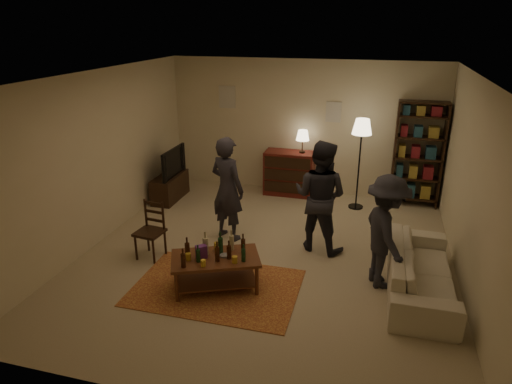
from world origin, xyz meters
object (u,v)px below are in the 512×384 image
at_px(coffee_table, 215,261).
at_px(dresser, 290,172).
at_px(dining_chair, 151,228).
at_px(tv_stand, 170,181).
at_px(floor_lamp, 362,133).
at_px(person_right, 320,196).
at_px(person_by_sofa, 386,232).
at_px(bookshelf, 418,154).
at_px(sofa, 421,271).
at_px(person_left, 227,189).

bearing_deg(coffee_table, dresser, 86.15).
xyz_separation_m(dining_chair, tv_stand, (-0.76, 2.24, -0.08)).
height_order(floor_lamp, person_right, person_right).
relative_size(coffee_table, person_by_sofa, 0.83).
relative_size(tv_stand, bookshelf, 0.52).
bearing_deg(sofa, person_left, 73.76).
bearing_deg(tv_stand, floor_lamp, 8.15).
distance_m(tv_stand, sofa, 5.14).
xyz_separation_m(dining_chair, person_by_sofa, (3.38, 0.09, 0.32)).
bearing_deg(person_by_sofa, sofa, -115.52).
bearing_deg(bookshelf, dining_chair, -140.61).
bearing_deg(dresser, bookshelf, 1.57).
xyz_separation_m(floor_lamp, sofa, (1.00, -2.72, -1.16)).
xyz_separation_m(floor_lamp, person_by_sofa, (0.50, -2.68, -0.68)).
bearing_deg(tv_stand, dining_chair, -71.22).
bearing_deg(person_by_sofa, person_right, 29.34).
bearing_deg(dresser, tv_stand, -157.93).
distance_m(dining_chair, sofa, 3.89).
height_order(dining_chair, sofa, dining_chair).
distance_m(coffee_table, floor_lamp, 3.90).
bearing_deg(tv_stand, coffee_table, -54.97).
relative_size(sofa, person_left, 1.22).
height_order(dresser, person_left, person_left).
distance_m(coffee_table, tv_stand, 3.48).
height_order(floor_lamp, sofa, floor_lamp).
distance_m(bookshelf, person_left, 3.81).
height_order(person_left, person_right, person_right).
height_order(dresser, bookshelf, bookshelf).
distance_m(sofa, person_left, 3.14).
relative_size(dining_chair, bookshelf, 0.44).
bearing_deg(dining_chair, person_by_sofa, 8.45).
bearing_deg(person_left, person_by_sofa, -175.75).
distance_m(dresser, floor_lamp, 1.75).
relative_size(floor_lamp, person_left, 1.01).
distance_m(person_left, person_by_sofa, 2.61).
bearing_deg(sofa, person_right, 59.55).
bearing_deg(floor_lamp, tv_stand, -171.85).
height_order(sofa, person_by_sofa, person_by_sofa).
bearing_deg(sofa, bookshelf, -0.82).
bearing_deg(person_right, person_left, 16.48).
relative_size(coffee_table, bookshelf, 0.65).
relative_size(coffee_table, sofa, 0.63).
bearing_deg(tv_stand, person_left, -38.58).
relative_size(dresser, sofa, 0.65).
distance_m(bookshelf, floor_lamp, 1.22).
height_order(coffee_table, sofa, coffee_table).
relative_size(person_left, person_right, 0.98).
distance_m(floor_lamp, sofa, 3.13).
bearing_deg(sofa, floor_lamp, 20.25).
relative_size(person_right, person_by_sofa, 1.12).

